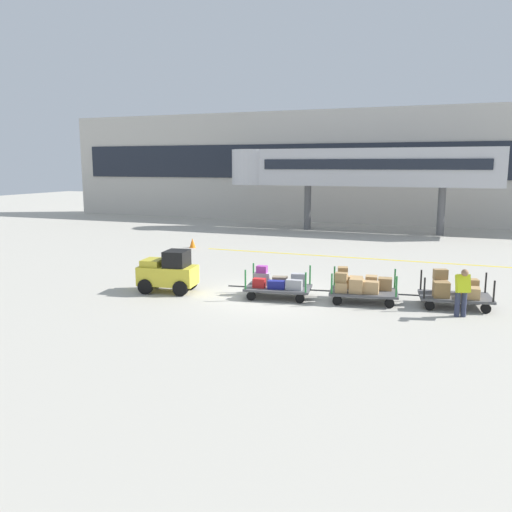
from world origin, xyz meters
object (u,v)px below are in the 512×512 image
(baggage_cart_tail, at_px, (454,291))
(safety_cone_near, at_px, (192,243))
(baggage_cart_lead, at_px, (278,284))
(baggage_handler, at_px, (462,290))
(baggage_tug, at_px, (169,272))
(baggage_cart_middle, at_px, (360,286))

(baggage_cart_tail, height_order, safety_cone_near, baggage_cart_tail)
(baggage_cart_lead, xyz_separation_m, baggage_handler, (6.17, -0.35, 0.38))
(baggage_handler, bearing_deg, safety_cone_near, 146.57)
(baggage_tug, bearing_deg, baggage_handler, 1.76)
(baggage_cart_middle, bearing_deg, baggage_tug, -171.11)
(baggage_cart_tail, bearing_deg, baggage_tug, -171.24)
(baggage_cart_lead, relative_size, baggage_cart_middle, 1.00)
(baggage_cart_middle, distance_m, baggage_cart_tail, 3.08)
(baggage_handler, bearing_deg, baggage_cart_tail, 100.69)
(baggage_tug, bearing_deg, baggage_cart_lead, 9.32)
(baggage_tug, xyz_separation_m, baggage_cart_middle, (6.96, 1.09, -0.20))
(baggage_cart_middle, distance_m, safety_cone_near, 14.19)
(baggage_cart_lead, distance_m, baggage_handler, 6.19)
(baggage_cart_middle, xyz_separation_m, safety_cone_near, (-11.16, 8.76, -0.28))
(baggage_tug, relative_size, baggage_cart_middle, 0.73)
(baggage_tug, distance_m, baggage_cart_lead, 4.14)
(baggage_cart_lead, bearing_deg, baggage_cart_tail, 8.38)
(baggage_cart_lead, xyz_separation_m, safety_cone_near, (-8.28, 9.18, -0.21))
(baggage_cart_lead, distance_m, baggage_cart_tail, 6.00)
(baggage_cart_middle, bearing_deg, baggage_cart_lead, -171.71)
(baggage_cart_middle, xyz_separation_m, baggage_handler, (3.28, -0.77, 0.31))
(safety_cone_near, bearing_deg, baggage_cart_middle, -38.12)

